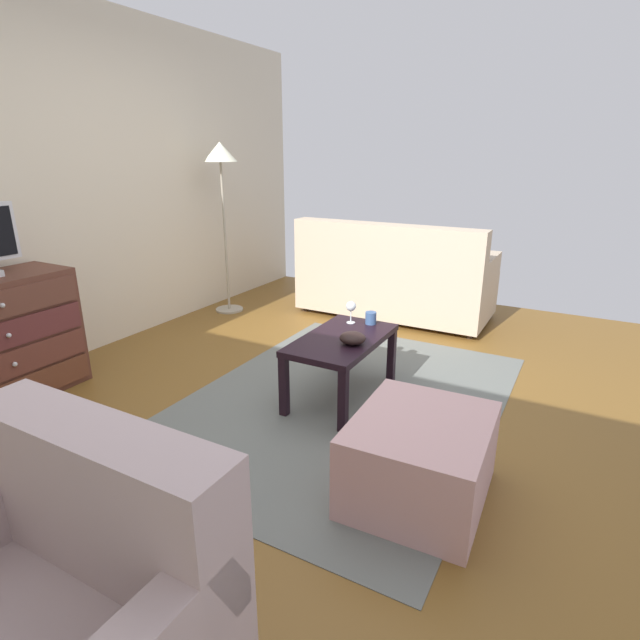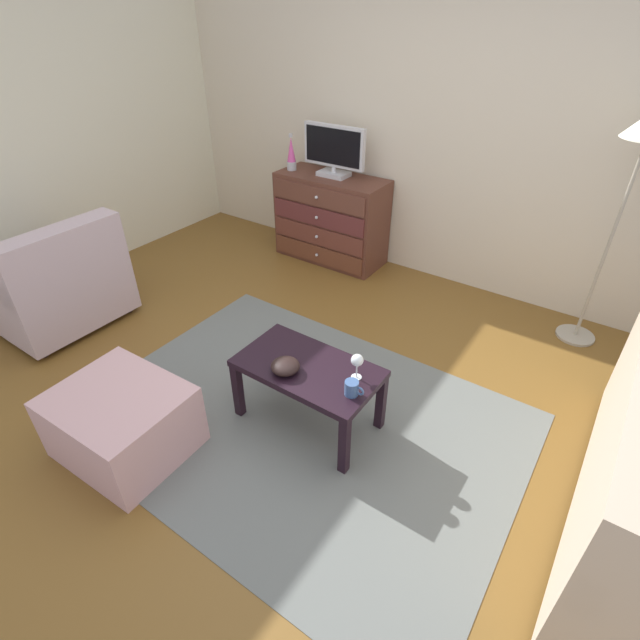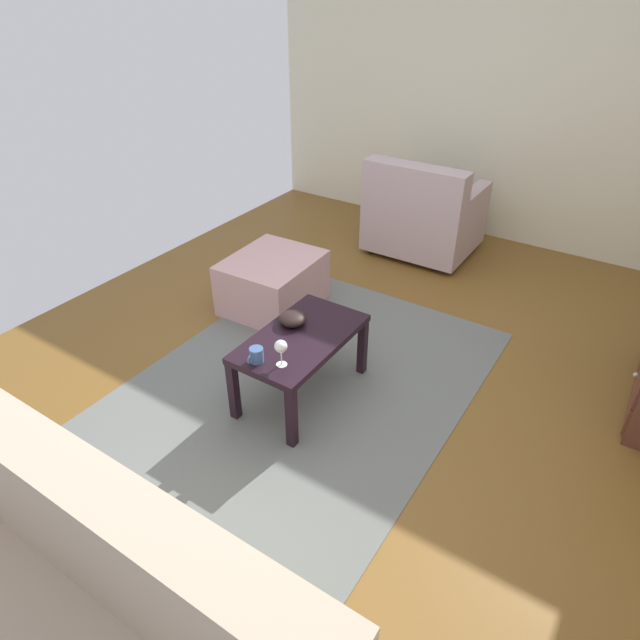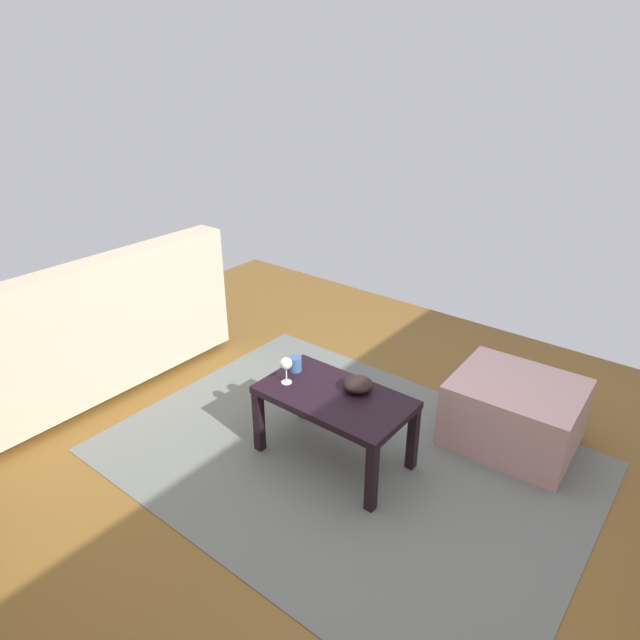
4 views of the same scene
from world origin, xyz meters
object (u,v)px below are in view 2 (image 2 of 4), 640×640
(wine_glass, at_px, (357,361))
(coffee_table, at_px, (308,374))
(mug, at_px, (352,388))
(lava_lamp, at_px, (291,154))
(bowl_decorative, at_px, (285,366))
(dresser, at_px, (331,219))
(armchair, at_px, (57,284))
(ottoman, at_px, (123,422))
(tv, at_px, (334,150))

(wine_glass, bearing_deg, coffee_table, -165.67)
(wine_glass, height_order, mug, wine_glass)
(lava_lamp, height_order, bowl_decorative, lava_lamp)
(dresser, relative_size, mug, 9.23)
(bowl_decorative, distance_m, armchair, 2.16)
(mug, height_order, ottoman, mug)
(tv, relative_size, mug, 5.39)
(bowl_decorative, distance_m, ottoman, 0.97)
(wine_glass, relative_size, mug, 1.38)
(wine_glass, relative_size, ottoman, 0.22)
(lava_lamp, distance_m, ottoman, 2.90)
(wine_glass, xyz_separation_m, armchair, (-2.51, -0.31, -0.20))
(tv, bearing_deg, wine_glass, -53.33)
(lava_lamp, distance_m, mug, 2.77)
(dresser, bearing_deg, mug, -53.73)
(lava_lamp, relative_size, wine_glass, 2.10)
(tv, bearing_deg, bowl_decorative, -63.09)
(dresser, xyz_separation_m, mug, (1.47, -2.00, 0.06))
(tv, height_order, mug, tv)
(lava_lamp, distance_m, bowl_decorative, 2.55)
(coffee_table, xyz_separation_m, armchair, (-2.23, -0.23, -0.02))
(lava_lamp, relative_size, bowl_decorative, 2.02)
(wine_glass, distance_m, ottoman, 1.36)
(tv, bearing_deg, lava_lamp, -171.13)
(dresser, bearing_deg, lava_lamp, -174.15)
(tv, distance_m, bowl_decorative, 2.40)
(armchair, xyz_separation_m, ottoman, (1.50, -0.54, -0.15))
(ottoman, bearing_deg, mug, 33.96)
(mug, bearing_deg, ottoman, -146.04)
(bowl_decorative, bearing_deg, lava_lamp, 126.50)
(dresser, xyz_separation_m, coffee_table, (1.13, -1.94, -0.04))
(lava_lamp, xyz_separation_m, wine_glass, (1.84, -1.83, -0.42))
(armchair, bearing_deg, lava_lamp, 72.62)
(dresser, bearing_deg, wine_glass, -52.85)
(lava_lamp, xyz_separation_m, ottoman, (0.83, -2.67, -0.77))
(tv, relative_size, armchair, 0.69)
(bowl_decorative, relative_size, ottoman, 0.23)
(dresser, xyz_separation_m, tv, (0.01, 0.02, 0.64))
(dresser, relative_size, coffee_table, 1.27)
(wine_glass, bearing_deg, bowl_decorative, -152.89)
(lava_lamp, relative_size, coffee_table, 0.40)
(wine_glass, height_order, armchair, armchair)
(dresser, distance_m, tv, 0.64)
(lava_lamp, height_order, ottoman, lava_lamp)
(ottoman, bearing_deg, armchair, 160.18)
(dresser, height_order, tv, tv)
(tv, relative_size, bowl_decorative, 3.75)
(mug, bearing_deg, wine_glass, 111.30)
(armchair, relative_size, ottoman, 1.28)
(tv, xyz_separation_m, armchair, (-1.10, -2.20, -0.70))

